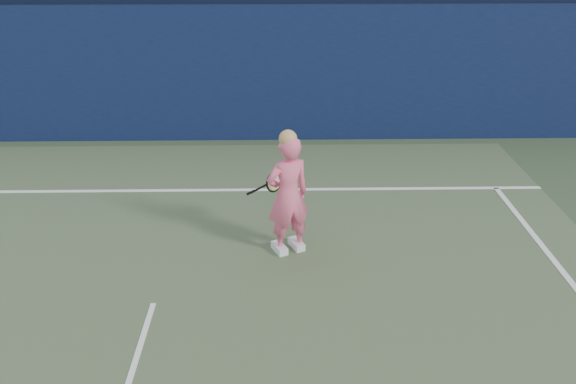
{
  "coord_description": "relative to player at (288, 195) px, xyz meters",
  "views": [
    {
      "loc": [
        1.38,
        -4.61,
        3.94
      ],
      "look_at": [
        1.51,
        2.16,
        0.82
      ],
      "focal_mm": 38.0,
      "sensor_mm": 36.0,
      "label": 1
    }
  ],
  "objects": [
    {
      "name": "player",
      "position": [
        0.0,
        0.0,
        0.0
      ],
      "size": [
        0.66,
        0.56,
        1.62
      ],
      "rotation": [
        0.0,
        0.0,
        3.56
      ],
      "color": "#FC6286",
      "rests_on": "ground"
    },
    {
      "name": "backstop_wall",
      "position": [
        -1.51,
        4.34,
        0.47
      ],
      "size": [
        24.0,
        0.4,
        2.5
      ],
      "primitive_type": "cube",
      "color": "#0D143A",
      "rests_on": "ground"
    },
    {
      "name": "ground",
      "position": [
        -1.51,
        -2.16,
        -0.78
      ],
      "size": [
        80.0,
        80.0,
        0.0
      ],
      "primitive_type": "plane",
      "color": "#33462B",
      "rests_on": "ground"
    },
    {
      "name": "racket",
      "position": [
        -0.19,
        0.4,
        -0.01
      ],
      "size": [
        0.48,
        0.27,
        0.28
      ],
      "rotation": [
        0.0,
        0.0,
        0.37
      ],
      "color": "black",
      "rests_on": "ground"
    }
  ]
}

